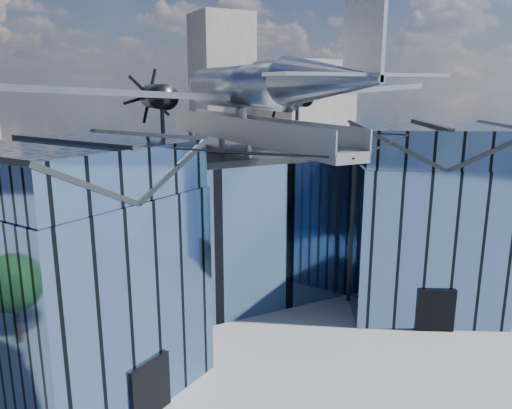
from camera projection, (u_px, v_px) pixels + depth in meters
name	position (u px, v px, depth m)	size (l,w,h in m)	color
ground_plane	(271.00, 329.00, 29.56)	(120.00, 120.00, 0.00)	gray
museum	(230.00, 217.00, 33.32)	(32.88, 24.50, 17.60)	#4D6E9E
bg_towers	(111.00, 115.00, 71.61)	(77.00, 24.50, 26.00)	gray
tree_side_e	(399.00, 201.00, 47.47)	(3.34, 3.34, 5.04)	black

